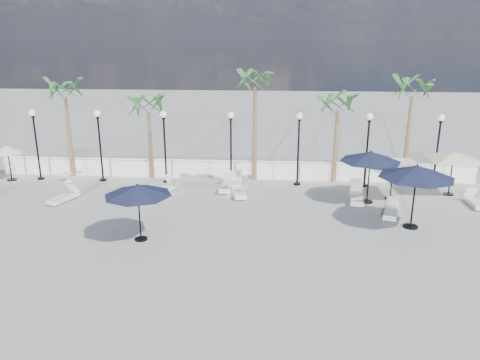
# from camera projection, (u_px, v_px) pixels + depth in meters

# --- Properties ---
(ground) EXTENTS (100.00, 100.00, 0.00)m
(ground) POSITION_uv_depth(u_px,v_px,m) (217.00, 232.00, 18.79)
(ground) COLOR #9D9D98
(ground) RESTS_ON ground
(balustrade) EXTENTS (26.00, 0.30, 1.01)m
(balustrade) POSITION_uv_depth(u_px,v_px,m) (233.00, 170.00, 25.80)
(balustrade) COLOR silver
(balustrade) RESTS_ON ground
(lamppost_0) EXTENTS (0.36, 0.36, 3.84)m
(lamppost_0) POSITION_uv_depth(u_px,v_px,m) (35.00, 135.00, 24.96)
(lamppost_0) COLOR black
(lamppost_0) RESTS_ON ground
(lamppost_1) EXTENTS (0.36, 0.36, 3.84)m
(lamppost_1) POSITION_uv_depth(u_px,v_px,m) (99.00, 136.00, 24.72)
(lamppost_1) COLOR black
(lamppost_1) RESTS_ON ground
(lamppost_2) EXTENTS (0.36, 0.36, 3.84)m
(lamppost_2) POSITION_uv_depth(u_px,v_px,m) (164.00, 136.00, 24.48)
(lamppost_2) COLOR black
(lamppost_2) RESTS_ON ground
(lamppost_3) EXTENTS (0.36, 0.36, 3.84)m
(lamppost_3) POSITION_uv_depth(u_px,v_px,m) (231.00, 137.00, 24.24)
(lamppost_3) COLOR black
(lamppost_3) RESTS_ON ground
(lamppost_4) EXTENTS (0.36, 0.36, 3.84)m
(lamppost_4) POSITION_uv_depth(u_px,v_px,m) (299.00, 139.00, 24.01)
(lamppost_4) COLOR black
(lamppost_4) RESTS_ON ground
(lamppost_5) EXTENTS (0.36, 0.36, 3.84)m
(lamppost_5) POSITION_uv_depth(u_px,v_px,m) (368.00, 140.00, 23.77)
(lamppost_5) COLOR black
(lamppost_5) RESTS_ON ground
(lamppost_6) EXTENTS (0.36, 0.36, 3.84)m
(lamppost_6) POSITION_uv_depth(u_px,v_px,m) (438.00, 141.00, 23.53)
(lamppost_6) COLOR black
(lamppost_6) RESTS_ON ground
(palm_0) EXTENTS (2.60, 2.60, 5.50)m
(palm_0) POSITION_uv_depth(u_px,v_px,m) (65.00, 94.00, 25.01)
(palm_0) COLOR brown
(palm_0) RESTS_ON ground
(palm_1) EXTENTS (2.60, 2.60, 4.70)m
(palm_1) POSITION_uv_depth(u_px,v_px,m) (148.00, 110.00, 24.94)
(palm_1) COLOR brown
(palm_1) RESTS_ON ground
(palm_2) EXTENTS (2.60, 2.60, 6.10)m
(palm_2) POSITION_uv_depth(u_px,v_px,m) (255.00, 85.00, 24.14)
(palm_2) COLOR brown
(palm_2) RESTS_ON ground
(palm_3) EXTENTS (2.60, 2.60, 4.90)m
(palm_3) POSITION_uv_depth(u_px,v_px,m) (338.00, 108.00, 24.20)
(palm_3) COLOR brown
(palm_3) RESTS_ON ground
(palm_4) EXTENTS (2.60, 2.60, 5.70)m
(palm_4) POSITION_uv_depth(u_px,v_px,m) (412.00, 94.00, 23.72)
(palm_4) COLOR brown
(palm_4) RESTS_ON ground
(lounger_1) EXTENTS (1.06, 1.94, 0.69)m
(lounger_1) POSITION_uv_depth(u_px,v_px,m) (165.00, 189.00, 23.32)
(lounger_1) COLOR silver
(lounger_1) RESTS_ON ground
(lounger_2) EXTENTS (1.10, 1.78, 0.64)m
(lounger_2) POSITION_uv_depth(u_px,v_px,m) (63.00, 197.00, 22.18)
(lounger_2) COLOR silver
(lounger_2) RESTS_ON ground
(lounger_3) EXTENTS (0.79, 2.01, 0.74)m
(lounger_3) POSITION_uv_depth(u_px,v_px,m) (228.00, 185.00, 23.89)
(lounger_3) COLOR silver
(lounger_3) RESTS_ON ground
(lounger_4) EXTENTS (0.99, 1.86, 0.66)m
(lounger_4) POSITION_uv_depth(u_px,v_px,m) (238.00, 191.00, 22.99)
(lounger_4) COLOR silver
(lounger_4) RESTS_ON ground
(lounger_5) EXTENTS (1.05, 1.81, 0.65)m
(lounger_5) POSITION_uv_depth(u_px,v_px,m) (391.00, 211.00, 20.41)
(lounger_5) COLOR silver
(lounger_5) RESTS_ON ground
(lounger_6) EXTENTS (0.85, 1.95, 0.71)m
(lounger_6) POSITION_uv_depth(u_px,v_px,m) (357.00, 197.00, 22.14)
(lounger_6) COLOR silver
(lounger_6) RESTS_ON ground
(lounger_7) EXTENTS (0.55, 1.65, 0.62)m
(lounger_7) POSITION_uv_depth(u_px,v_px,m) (475.00, 202.00, 21.61)
(lounger_7) COLOR silver
(lounger_7) RESTS_ON ground
(side_table_0) EXTENTS (0.49, 0.49, 0.48)m
(side_table_0) POSITION_uv_depth(u_px,v_px,m) (67.00, 176.00, 25.21)
(side_table_0) COLOR silver
(side_table_0) RESTS_ON ground
(side_table_1) EXTENTS (0.59, 0.59, 0.57)m
(side_table_1) POSITION_uv_depth(u_px,v_px,m) (230.00, 188.00, 23.10)
(side_table_1) COLOR silver
(side_table_1) RESTS_ON ground
(side_table_2) EXTENTS (0.52, 0.52, 0.51)m
(side_table_2) POSITION_uv_depth(u_px,v_px,m) (243.00, 191.00, 22.78)
(side_table_2) COLOR silver
(side_table_2) RESTS_ON ground
(parasol_navy_left) EXTENTS (2.58, 2.58, 2.28)m
(parasol_navy_left) POSITION_uv_depth(u_px,v_px,m) (138.00, 190.00, 17.50)
(parasol_navy_left) COLOR black
(parasol_navy_left) RESTS_ON ground
(parasol_navy_mid) EXTENTS (2.82, 2.82, 2.53)m
(parasol_navy_mid) POSITION_uv_depth(u_px,v_px,m) (371.00, 157.00, 21.48)
(parasol_navy_mid) COLOR black
(parasol_navy_mid) RESTS_ON ground
(parasol_navy_right) EXTENTS (3.02, 3.02, 2.71)m
(parasol_navy_right) POSITION_uv_depth(u_px,v_px,m) (417.00, 172.00, 18.55)
(parasol_navy_right) COLOR black
(parasol_navy_right) RESTS_ON ground
(parasol_cream_sq_a) EXTENTS (4.53, 4.53, 2.22)m
(parasol_cream_sq_a) POSITION_uv_depth(u_px,v_px,m) (394.00, 158.00, 22.01)
(parasol_cream_sq_a) COLOR black
(parasol_cream_sq_a) RESTS_ON ground
(parasol_cream_sq_b) EXTENTS (4.61, 4.61, 2.31)m
(parasol_cream_sq_b) POSITION_uv_depth(u_px,v_px,m) (454.00, 153.00, 22.56)
(parasol_cream_sq_b) COLOR black
(parasol_cream_sq_b) RESTS_ON ground
(parasol_cream_small) EXTENTS (1.63, 1.63, 2.00)m
(parasol_cream_small) POSITION_uv_depth(u_px,v_px,m) (7.00, 150.00, 25.00)
(parasol_cream_small) COLOR black
(parasol_cream_small) RESTS_ON ground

